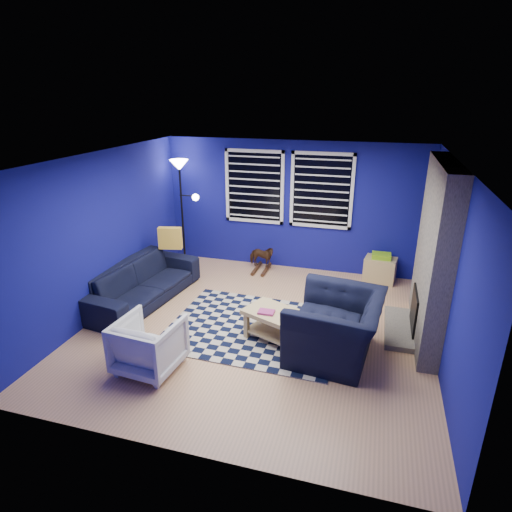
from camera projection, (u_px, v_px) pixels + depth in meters
The scene contains 18 objects.
floor at pixel (257, 327), 6.43m from camera, with size 5.00×5.00×0.00m, color tan.
ceiling at pixel (257, 159), 5.54m from camera, with size 5.00×5.00×0.00m, color white.
wall_back at pixel (292, 207), 8.23m from camera, with size 5.00×5.00×0.00m, color navy.
wall_left at pixel (102, 234), 6.63m from camera, with size 5.00×5.00×0.00m, color navy.
wall_right at pixel (449, 268), 5.34m from camera, with size 5.00×5.00×0.00m, color navy.
fireplace at pixel (432, 257), 5.85m from camera, with size 0.65×2.00×2.50m.
window_left at pixel (254, 187), 8.26m from camera, with size 1.17×0.06×1.42m.
window_right at pixel (322, 191), 7.93m from camera, with size 1.17×0.06×1.42m.
tv at pixel (431, 215), 7.10m from camera, with size 0.07×1.00×0.58m.
rug at pixel (255, 328), 6.41m from camera, with size 2.50×2.00×0.02m, color black.
sofa at pixel (142, 282), 7.16m from camera, with size 0.89×2.28×0.67m, color black.
armchair_big at pixel (336, 327), 5.63m from camera, with size 1.14×1.30×0.85m, color black.
armchair_bent at pixel (149, 345), 5.36m from camera, with size 0.75×0.77×0.70m, color gray.
rocking_horse at pixel (261, 257), 8.38m from camera, with size 0.54×0.25×0.46m, color #412915.
coffee_table at pixel (278, 321), 5.97m from camera, with size 1.08×0.86×0.47m.
cabinet at pixel (380, 269), 7.92m from camera, with size 0.61×0.45×0.55m.
floor_lamp at pixel (181, 180), 8.26m from camera, with size 0.57×0.35×2.11m.
throw_pillow at pixel (170, 238), 7.67m from camera, with size 0.41×0.12×0.39m, color yellow.
Camera 1 is at (1.53, -5.41, 3.31)m, focal length 30.00 mm.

